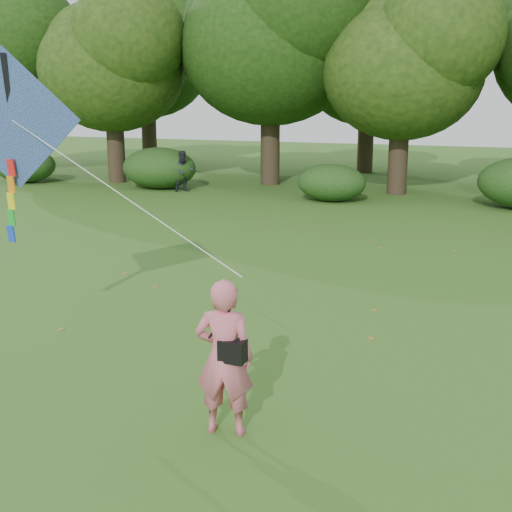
% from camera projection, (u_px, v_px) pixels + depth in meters
% --- Properties ---
extents(ground, '(100.00, 100.00, 0.00)m').
position_uv_depth(ground, '(278.00, 416.00, 7.97)').
color(ground, '#265114').
rests_on(ground, ground).
extents(man_kite_flyer, '(0.76, 0.58, 1.88)m').
position_uv_depth(man_kite_flyer, '(224.00, 358.00, 7.38)').
color(man_kite_flyer, '#D36374').
rests_on(man_kite_flyer, ground).
extents(bystander_left, '(1.06, 1.05, 1.73)m').
position_uv_depth(bystander_left, '(184.00, 171.00, 27.20)').
color(bystander_left, '#22252D').
rests_on(bystander_left, ground).
extents(crossbody_bag, '(0.43, 0.20, 0.73)m').
position_uv_depth(crossbody_bag, '(232.00, 350.00, 7.28)').
color(crossbody_bag, black).
rests_on(crossbody_bag, ground).
extents(flying_kite, '(5.37, 1.85, 2.93)m').
position_uv_depth(flying_kite, '(12.00, 124.00, 9.56)').
color(flying_kite, '#296AB4').
rests_on(flying_kite, ground).
extents(tree_line, '(54.70, 15.30, 9.48)m').
position_uv_depth(tree_line, '(504.00, 56.00, 26.66)').
color(tree_line, '#3A2D1E').
rests_on(tree_line, ground).
extents(shrub_band, '(39.15, 3.22, 1.88)m').
position_uv_depth(shrub_band, '(421.00, 181.00, 23.90)').
color(shrub_band, '#264919').
rests_on(shrub_band, ground).
extents(fallen_leaves, '(8.95, 14.12, 0.01)m').
position_uv_depth(fallen_leaves, '(286.00, 316.00, 11.63)').
color(fallen_leaves, olive).
rests_on(fallen_leaves, ground).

